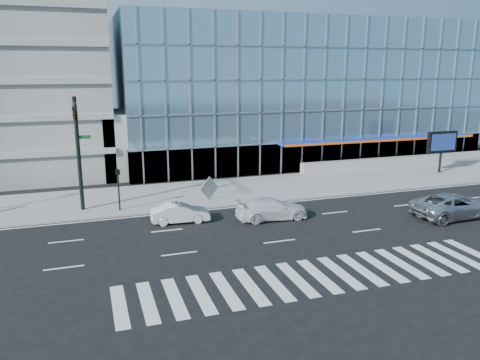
% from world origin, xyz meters
% --- Properties ---
extents(ground, '(160.00, 160.00, 0.00)m').
position_xyz_m(ground, '(0.00, 0.00, 0.00)').
color(ground, black).
rests_on(ground, ground).
extents(sidewalk, '(120.00, 8.00, 0.15)m').
position_xyz_m(sidewalk, '(0.00, 8.00, 0.07)').
color(sidewalk, gray).
rests_on(sidewalk, ground).
extents(theatre_building, '(42.00, 26.00, 15.00)m').
position_xyz_m(theatre_building, '(14.00, 26.00, 7.50)').
color(theatre_building, '#6D9EB7').
rests_on(theatre_building, ground).
extents(ramp_block, '(6.00, 8.00, 6.00)m').
position_xyz_m(ramp_block, '(-6.00, 18.00, 3.00)').
color(ramp_block, gray).
rests_on(ramp_block, ground).
extents(retaining_wall, '(30.00, 0.80, 1.00)m').
position_xyz_m(retaining_wall, '(24.00, 11.60, 0.65)').
color(retaining_wall, gray).
rests_on(retaining_wall, sidewalk).
extents(traffic_signal, '(1.14, 5.74, 8.00)m').
position_xyz_m(traffic_signal, '(-11.00, 4.57, 6.16)').
color(traffic_signal, black).
rests_on(traffic_signal, sidewalk).
extents(ped_signal_post, '(0.30, 0.33, 3.00)m').
position_xyz_m(ped_signal_post, '(-8.50, 4.94, 2.14)').
color(ped_signal_post, black).
rests_on(ped_signal_post, sidewalk).
extents(marquee_sign, '(3.20, 0.43, 4.00)m').
position_xyz_m(marquee_sign, '(22.00, 7.99, 3.07)').
color(marquee_sign, black).
rests_on(marquee_sign, sidewalk).
extents(silver_suv, '(6.14, 3.01, 1.68)m').
position_xyz_m(silver_suv, '(13.19, -3.50, 0.84)').
color(silver_suv, '#BCBCC1').
rests_on(silver_suv, ground).
extents(white_suv, '(5.03, 2.24, 1.43)m').
position_xyz_m(white_suv, '(1.19, 0.11, 0.72)').
color(white_suv, silver).
rests_on(white_suv, ground).
extents(white_sedan, '(3.99, 1.68, 1.28)m').
position_xyz_m(white_sedan, '(-4.85, 1.37, 0.64)').
color(white_sedan, silver).
rests_on(white_sedan, ground).
extents(tilted_panel, '(1.67, 0.87, 1.83)m').
position_xyz_m(tilted_panel, '(-1.75, 5.54, 1.07)').
color(tilted_panel, '#9E9E9E').
rests_on(tilted_panel, sidewalk).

